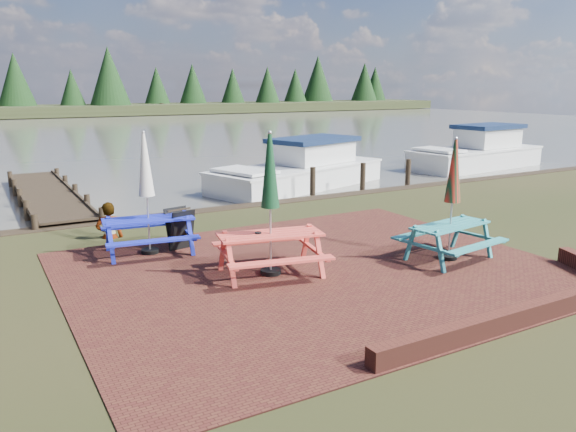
% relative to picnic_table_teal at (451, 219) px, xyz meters
% --- Properties ---
extents(ground, '(120.00, 120.00, 0.00)m').
position_rel_picnic_table_teal_xyz_m(ground, '(-2.70, -0.27, -0.86)').
color(ground, black).
rests_on(ground, ground).
extents(paving, '(9.00, 7.50, 0.02)m').
position_rel_picnic_table_teal_xyz_m(paving, '(-2.70, 0.73, -0.85)').
color(paving, '#3C1713').
rests_on(paving, ground).
extents(brick_wall, '(6.21, 1.79, 0.30)m').
position_rel_picnic_table_teal_xyz_m(brick_wall, '(-0.56, -2.68, -0.71)').
color(brick_wall, '#4C1E16').
rests_on(brick_wall, ground).
extents(water, '(120.00, 60.00, 0.02)m').
position_rel_picnic_table_teal_xyz_m(water, '(-2.70, 36.73, -0.86)').
color(water, '#4E4B42').
rests_on(water, ground).
extents(far_treeline, '(120.00, 10.00, 8.10)m').
position_rel_picnic_table_teal_xyz_m(far_treeline, '(-2.70, 65.73, 2.42)').
color(far_treeline, black).
rests_on(far_treeline, ground).
extents(picnic_table_teal, '(1.96, 1.80, 2.45)m').
position_rel_picnic_table_teal_xyz_m(picnic_table_teal, '(0.00, 0.00, 0.00)').
color(picnic_table_teal, teal).
rests_on(picnic_table_teal, ground).
extents(picnic_table_red, '(2.21, 2.05, 2.64)m').
position_rel_picnic_table_teal_xyz_m(picnic_table_red, '(-3.56, 0.95, 0.07)').
color(picnic_table_red, '#E14639').
rests_on(picnic_table_red, ground).
extents(picnic_table_blue, '(2.03, 1.86, 2.53)m').
position_rel_picnic_table_teal_xyz_m(picnic_table_blue, '(-5.13, 3.39, 0.03)').
color(picnic_table_blue, '#161FA5').
rests_on(picnic_table_blue, ground).
extents(chalkboard, '(0.58, 0.62, 0.88)m').
position_rel_picnic_table_teal_xyz_m(chalkboard, '(-4.45, 3.42, -0.40)').
color(chalkboard, black).
rests_on(chalkboard, ground).
extents(jetty, '(1.76, 9.08, 1.00)m').
position_rel_picnic_table_teal_xyz_m(jetty, '(-6.20, 11.01, -0.74)').
color(jetty, black).
rests_on(jetty, ground).
extents(boat_near, '(7.55, 4.53, 1.93)m').
position_rel_picnic_table_teal_xyz_m(boat_near, '(2.27, 9.58, -0.48)').
color(boat_near, silver).
rests_on(boat_near, ground).
extents(boat_far, '(6.96, 3.06, 2.11)m').
position_rel_picnic_table_teal_xyz_m(boat_far, '(11.71, 9.85, -0.43)').
color(boat_far, silver).
rests_on(boat_far, ground).
extents(person, '(0.71, 0.58, 1.67)m').
position_rel_picnic_table_teal_xyz_m(person, '(-5.59, 5.08, -0.02)').
color(person, gray).
rests_on(person, ground).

